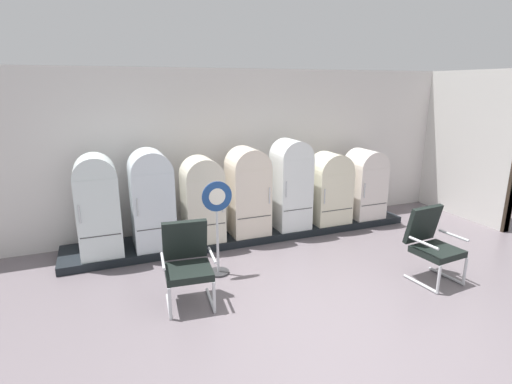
{
  "coord_description": "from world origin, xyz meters",
  "views": [
    {
      "loc": [
        -2.43,
        -3.44,
        2.72
      ],
      "look_at": [
        0.07,
        2.75,
        0.91
      ],
      "focal_mm": 28.02,
      "sensor_mm": 36.0,
      "label": 1
    }
  ],
  "objects_px": {
    "refrigerator_0": "(97,202)",
    "refrigerator_6": "(365,182)",
    "refrigerator_3": "(248,189)",
    "refrigerator_2": "(202,197)",
    "armchair_left": "(187,260)",
    "sign_stand": "(218,231)",
    "refrigerator_5": "(330,187)",
    "armchair_right": "(432,241)",
    "refrigerator_1": "(152,196)",
    "refrigerator_4": "(291,181)"
  },
  "relations": [
    {
      "from": "refrigerator_0",
      "to": "refrigerator_3",
      "type": "relative_size",
      "value": 1.02
    },
    {
      "from": "refrigerator_6",
      "to": "sign_stand",
      "type": "distance_m",
      "value": 3.59
    },
    {
      "from": "refrigerator_2",
      "to": "refrigerator_6",
      "type": "height_order",
      "value": "refrigerator_2"
    },
    {
      "from": "armchair_right",
      "to": "refrigerator_6",
      "type": "bearing_deg",
      "value": 75.29
    },
    {
      "from": "refrigerator_1",
      "to": "armchair_left",
      "type": "xyz_separation_m",
      "value": [
        0.18,
        -1.74,
        -0.4
      ]
    },
    {
      "from": "armchair_left",
      "to": "refrigerator_0",
      "type": "bearing_deg",
      "value": 119.99
    },
    {
      "from": "refrigerator_2",
      "to": "armchair_right",
      "type": "height_order",
      "value": "refrigerator_2"
    },
    {
      "from": "refrigerator_6",
      "to": "refrigerator_2",
      "type": "bearing_deg",
      "value": -179.28
    },
    {
      "from": "refrigerator_5",
      "to": "refrigerator_6",
      "type": "distance_m",
      "value": 0.84
    },
    {
      "from": "refrigerator_3",
      "to": "sign_stand",
      "type": "bearing_deg",
      "value": -128.51
    },
    {
      "from": "refrigerator_6",
      "to": "armchair_left",
      "type": "height_order",
      "value": "refrigerator_6"
    },
    {
      "from": "refrigerator_0",
      "to": "sign_stand",
      "type": "distance_m",
      "value": 1.96
    },
    {
      "from": "armchair_right",
      "to": "sign_stand",
      "type": "distance_m",
      "value": 3.05
    },
    {
      "from": "refrigerator_6",
      "to": "refrigerator_5",
      "type": "bearing_deg",
      "value": -176.94
    },
    {
      "from": "refrigerator_6",
      "to": "sign_stand",
      "type": "bearing_deg",
      "value": -161.42
    },
    {
      "from": "refrigerator_5",
      "to": "armchair_left",
      "type": "height_order",
      "value": "refrigerator_5"
    },
    {
      "from": "refrigerator_0",
      "to": "armchair_left",
      "type": "distance_m",
      "value": 2.03
    },
    {
      "from": "refrigerator_4",
      "to": "refrigerator_5",
      "type": "bearing_deg",
      "value": -1.09
    },
    {
      "from": "refrigerator_3",
      "to": "refrigerator_5",
      "type": "relative_size",
      "value": 1.14
    },
    {
      "from": "refrigerator_3",
      "to": "sign_stand",
      "type": "xyz_separation_m",
      "value": [
        -0.9,
        -1.12,
        -0.27
      ]
    },
    {
      "from": "refrigerator_3",
      "to": "armchair_left",
      "type": "xyz_separation_m",
      "value": [
        -1.47,
        -1.71,
        -0.37
      ]
    },
    {
      "from": "armchair_left",
      "to": "sign_stand",
      "type": "bearing_deg",
      "value": 45.32
    },
    {
      "from": "refrigerator_2",
      "to": "refrigerator_4",
      "type": "bearing_deg",
      "value": 0.44
    },
    {
      "from": "refrigerator_0",
      "to": "refrigerator_6",
      "type": "height_order",
      "value": "refrigerator_0"
    },
    {
      "from": "refrigerator_5",
      "to": "refrigerator_3",
      "type": "bearing_deg",
      "value": 179.11
    },
    {
      "from": "refrigerator_5",
      "to": "armchair_left",
      "type": "bearing_deg",
      "value": -151.82
    },
    {
      "from": "refrigerator_1",
      "to": "sign_stand",
      "type": "xyz_separation_m",
      "value": [
        0.76,
        -1.16,
        -0.31
      ]
    },
    {
      "from": "sign_stand",
      "to": "refrigerator_2",
      "type": "bearing_deg",
      "value": 86.45
    },
    {
      "from": "sign_stand",
      "to": "refrigerator_0",
      "type": "bearing_deg",
      "value": 144.1
    },
    {
      "from": "refrigerator_4",
      "to": "armchair_right",
      "type": "distance_m",
      "value": 2.63
    },
    {
      "from": "refrigerator_0",
      "to": "armchair_right",
      "type": "relative_size",
      "value": 1.5
    },
    {
      "from": "armchair_right",
      "to": "sign_stand",
      "type": "relative_size",
      "value": 0.74
    },
    {
      "from": "refrigerator_0",
      "to": "refrigerator_6",
      "type": "xyz_separation_m",
      "value": [
        4.98,
        0.0,
        -0.12
      ]
    },
    {
      "from": "refrigerator_5",
      "to": "armchair_left",
      "type": "relative_size",
      "value": 1.29
    },
    {
      "from": "armchair_right",
      "to": "sign_stand",
      "type": "height_order",
      "value": "sign_stand"
    },
    {
      "from": "refrigerator_5",
      "to": "refrigerator_4",
      "type": "bearing_deg",
      "value": 178.91
    },
    {
      "from": "refrigerator_2",
      "to": "refrigerator_3",
      "type": "relative_size",
      "value": 0.93
    },
    {
      "from": "refrigerator_2",
      "to": "armchair_right",
      "type": "distance_m",
      "value": 3.61
    },
    {
      "from": "refrigerator_1",
      "to": "armchair_right",
      "type": "bearing_deg",
      "value": -34.5
    },
    {
      "from": "armchair_right",
      "to": "refrigerator_1",
      "type": "bearing_deg",
      "value": 145.5
    },
    {
      "from": "refrigerator_3",
      "to": "armchair_left",
      "type": "relative_size",
      "value": 1.47
    },
    {
      "from": "refrigerator_3",
      "to": "armchair_left",
      "type": "distance_m",
      "value": 2.29
    },
    {
      "from": "refrigerator_1",
      "to": "refrigerator_4",
      "type": "xyz_separation_m",
      "value": [
        2.49,
        -0.04,
        0.03
      ]
    },
    {
      "from": "refrigerator_1",
      "to": "sign_stand",
      "type": "height_order",
      "value": "refrigerator_1"
    },
    {
      "from": "refrigerator_6",
      "to": "armchair_right",
      "type": "xyz_separation_m",
      "value": [
        -0.63,
        -2.41,
        -0.27
      ]
    },
    {
      "from": "refrigerator_1",
      "to": "refrigerator_6",
      "type": "relative_size",
      "value": 1.18
    },
    {
      "from": "refrigerator_5",
      "to": "refrigerator_6",
      "type": "relative_size",
      "value": 1.0
    },
    {
      "from": "refrigerator_2",
      "to": "refrigerator_4",
      "type": "relative_size",
      "value": 0.88
    },
    {
      "from": "refrigerator_2",
      "to": "armchair_right",
      "type": "bearing_deg",
      "value": -41.23
    },
    {
      "from": "refrigerator_2",
      "to": "armchair_left",
      "type": "bearing_deg",
      "value": -110.98
    }
  ]
}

